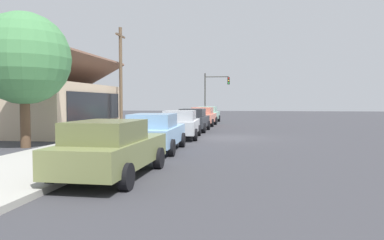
{
  "coord_description": "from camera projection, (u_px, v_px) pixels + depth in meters",
  "views": [
    {
      "loc": [
        -21.54,
        -0.99,
        2.11
      ],
      "look_at": [
        3.03,
        2.6,
        0.86
      ],
      "focal_mm": 35.06,
      "sensor_mm": 36.0,
      "label": 1
    }
  ],
  "objects": [
    {
      "name": "car_coral",
      "position": [
        203.0,
        116.0,
        32.02
      ],
      "size": [
        4.62,
        2.11,
        1.59
      ],
      "rotation": [
        0.0,
        0.0,
        -0.01
      ],
      "color": "#EA8C75",
      "rests_on": "ground"
    },
    {
      "name": "car_charcoal",
      "position": [
        193.0,
        120.0,
        26.12
      ],
      "size": [
        4.59,
        2.01,
        1.59
      ],
      "rotation": [
        0.0,
        0.0,
        -0.0
      ],
      "color": "#2D3035",
      "rests_on": "ground"
    },
    {
      "name": "ground_plane",
      "position": [
        229.0,
        138.0,
        21.54
      ],
      "size": [
        120.0,
        120.0,
        0.0
      ],
      "primitive_type": "plane",
      "color": "#38383D"
    },
    {
      "name": "fire_hydrant_red",
      "position": [
        114.0,
        142.0,
        14.81
      ],
      "size": [
        0.22,
        0.22,
        0.71
      ],
      "color": "red",
      "rests_on": "sidewalk_curb"
    },
    {
      "name": "utility_pole_wooden",
      "position": [
        121.0,
        76.0,
        27.54
      ],
      "size": [
        1.8,
        0.24,
        7.5
      ],
      "color": "brown",
      "rests_on": "ground"
    },
    {
      "name": "traffic_light_main",
      "position": [
        215.0,
        89.0,
        41.38
      ],
      "size": [
        0.37,
        2.79,
        5.2
      ],
      "color": "#383833",
      "rests_on": "ground"
    },
    {
      "name": "storefront_building",
      "position": [
        49.0,
        107.0,
        24.86
      ],
      "size": [
        10.78,
        6.85,
        5.08
      ],
      "color": "#CCB293",
      "rests_on": "ground"
    },
    {
      "name": "car_silver",
      "position": [
        181.0,
        124.0,
        21.2
      ],
      "size": [
        4.74,
        2.27,
        1.59
      ],
      "rotation": [
        0.0,
        0.0,
        0.06
      ],
      "color": "silver",
      "rests_on": "ground"
    },
    {
      "name": "shade_tree",
      "position": [
        24.0,
        59.0,
        16.77
      ],
      "size": [
        4.13,
        4.13,
        6.09
      ],
      "color": "brown",
      "rests_on": "ground"
    },
    {
      "name": "car_olive",
      "position": [
        112.0,
        148.0,
        10.28
      ],
      "size": [
        4.81,
        2.14,
        1.59
      ],
      "rotation": [
        0.0,
        0.0,
        -0.03
      ],
      "color": "olive",
      "rests_on": "ground"
    },
    {
      "name": "car_skyblue",
      "position": [
        155.0,
        132.0,
        15.71
      ],
      "size": [
        4.74,
        2.2,
        1.59
      ],
      "rotation": [
        0.0,
        0.0,
        0.03
      ],
      "color": "#8CB7E0",
      "rests_on": "ground"
    },
    {
      "name": "car_seafoam",
      "position": [
        208.0,
        114.0,
        37.12
      ],
      "size": [
        4.84,
        2.16,
        1.59
      ],
      "rotation": [
        0.0,
        0.0,
        -0.02
      ],
      "color": "#9ED1BC",
      "rests_on": "ground"
    },
    {
      "name": "sidewalk_curb",
      "position": [
        135.0,
        135.0,
        22.34
      ],
      "size": [
        60.0,
        4.2,
        0.16
      ],
      "primitive_type": "cube",
      "color": "#A3A099",
      "rests_on": "ground"
    }
  ]
}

